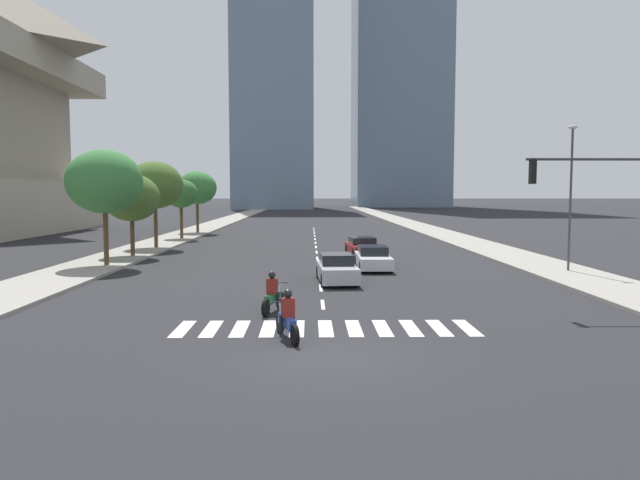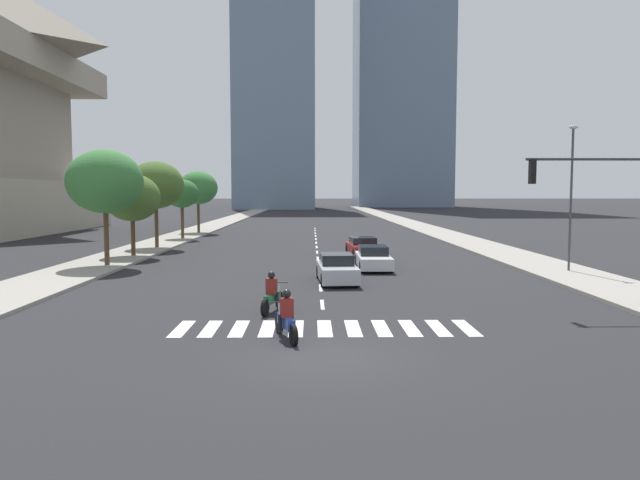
% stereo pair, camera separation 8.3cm
% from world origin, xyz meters
% --- Properties ---
extents(ground_plane, '(800.00, 800.00, 0.00)m').
position_xyz_m(ground_plane, '(0.00, 0.00, 0.00)').
color(ground_plane, '#232326').
extents(sidewalk_east, '(4.00, 260.00, 0.15)m').
position_xyz_m(sidewalk_east, '(12.95, 30.00, 0.07)').
color(sidewalk_east, gray).
rests_on(sidewalk_east, ground).
extents(sidewalk_west, '(4.00, 260.00, 0.15)m').
position_xyz_m(sidewalk_west, '(-12.95, 30.00, 0.07)').
color(sidewalk_west, gray).
rests_on(sidewalk_west, ground).
extents(crosswalk_near, '(9.45, 2.33, 0.01)m').
position_xyz_m(crosswalk_near, '(0.00, 3.29, 0.00)').
color(crosswalk_near, silver).
rests_on(crosswalk_near, ground).
extents(lane_divider_center, '(0.14, 50.00, 0.01)m').
position_xyz_m(lane_divider_center, '(0.00, 31.29, 0.00)').
color(lane_divider_center, silver).
rests_on(lane_divider_center, ground).
extents(motorcycle_lead, '(0.88, 2.14, 1.49)m').
position_xyz_m(motorcycle_lead, '(-1.82, 5.86, 0.58)').
color(motorcycle_lead, black).
rests_on(motorcycle_lead, ground).
extents(motorcycle_trailing, '(0.96, 2.18, 1.49)m').
position_xyz_m(motorcycle_trailing, '(-1.16, 1.93, 0.58)').
color(motorcycle_trailing, black).
rests_on(motorcycle_trailing, ground).
extents(sedan_silver_0, '(1.95, 4.38, 1.35)m').
position_xyz_m(sedan_silver_0, '(0.80, 12.98, 0.62)').
color(sedan_silver_0, '#B7BABF').
rests_on(sedan_silver_0, ground).
extents(sedan_white_1, '(1.81, 4.68, 1.28)m').
position_xyz_m(sedan_white_1, '(3.06, 17.90, 0.59)').
color(sedan_white_1, silver).
rests_on(sedan_white_1, ground).
extents(sedan_red_2, '(2.20, 4.63, 1.24)m').
position_xyz_m(sedan_red_2, '(3.11, 24.98, 0.58)').
color(sedan_red_2, maroon).
rests_on(sedan_red_2, ground).
extents(traffic_signal_near, '(4.93, 0.28, 5.75)m').
position_xyz_m(traffic_signal_near, '(10.31, 6.56, 4.11)').
color(traffic_signal_near, '#333335').
rests_on(traffic_signal_near, sidewalk_east).
extents(street_lamp_east, '(0.50, 0.24, 7.63)m').
position_xyz_m(street_lamp_east, '(13.25, 15.94, 4.56)').
color(street_lamp_east, '#3F3F42').
rests_on(street_lamp_east, sidewalk_east).
extents(street_tree_nearest, '(4.27, 4.27, 6.56)m').
position_xyz_m(street_tree_nearest, '(-12.15, 18.90, 4.89)').
color(street_tree_nearest, '#4C3823').
rests_on(street_tree_nearest, sidewalk_west).
extents(street_tree_second, '(3.66, 3.66, 5.35)m').
position_xyz_m(street_tree_second, '(-12.15, 23.96, 3.94)').
color(street_tree_second, '#4C3823').
rests_on(street_tree_second, sidewalk_west).
extents(street_tree_third, '(4.19, 4.19, 6.47)m').
position_xyz_m(street_tree_third, '(-12.15, 29.94, 4.83)').
color(street_tree_third, '#4C3823').
rests_on(street_tree_third, sidewalk_west).
extents(street_tree_fourth, '(3.03, 3.03, 5.32)m').
position_xyz_m(street_tree_fourth, '(-12.15, 39.01, 4.16)').
color(street_tree_fourth, '#4C3823').
rests_on(street_tree_fourth, sidewalk_west).
extents(street_tree_fifth, '(4.03, 4.03, 6.33)m').
position_xyz_m(street_tree_fifth, '(-12.15, 46.76, 4.75)').
color(street_tree_fifth, '#4C3823').
rests_on(street_tree_fifth, sidewalk_west).
extents(office_tower_left_skyline, '(20.57, 24.87, 79.59)m').
position_xyz_m(office_tower_left_skyline, '(-9.76, 143.93, 39.27)').
color(office_tower_left_skyline, slate).
rests_on(office_tower_left_skyline, ground).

